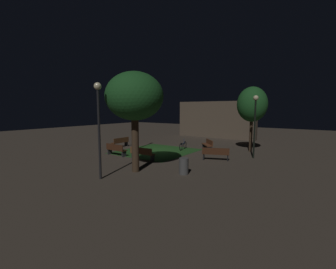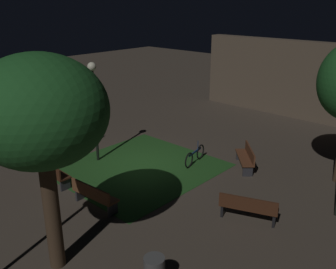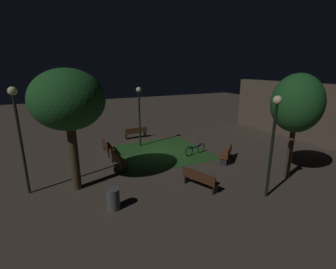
# 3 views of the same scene
# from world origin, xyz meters

# --- Properties ---
(ground_plane) EXTENTS (60.00, 60.00, 0.00)m
(ground_plane) POSITION_xyz_m (0.00, 0.00, 0.00)
(ground_plane) COLOR #473D33
(grass_lawn) EXTENTS (5.58, 6.03, 0.01)m
(grass_lawn) POSITION_xyz_m (0.11, -0.31, 0.01)
(grass_lawn) COLOR #23511E
(grass_lawn) RESTS_ON ground
(bench_by_lamp) EXTENTS (1.82, 0.54, 0.88)m
(bench_by_lamp) POSITION_xyz_m (-1.30, -3.43, 0.48)
(bench_by_lamp) COLOR #422314
(bench_by_lamp) RESTS_ON ground
(bench_front_right) EXTENTS (1.83, 0.61, 0.88)m
(bench_front_right) POSITION_xyz_m (1.30, -3.43, 0.48)
(bench_front_right) COLOR brown
(bench_front_right) RESTS_ON ground
(bench_front_left) EXTENTS (1.56, 1.66, 0.88)m
(bench_front_left) POSITION_xyz_m (3.33, 2.73, 0.48)
(bench_front_left) COLOR brown
(bench_front_left) RESTS_ON ground
(bench_back_row) EXTENTS (1.85, 1.09, 0.88)m
(bench_back_row) POSITION_xyz_m (5.47, -0.66, 0.48)
(bench_back_row) COLOR #422314
(bench_back_row) RESTS_ON ground
(bench_corner) EXTENTS (0.49, 1.80, 0.88)m
(bench_corner) POSITION_xyz_m (-3.84, -0.55, 0.48)
(bench_corner) COLOR #512D19
(bench_corner) RESTS_ON ground
(tree_near_wall) EXTENTS (2.37, 2.37, 5.27)m
(tree_near_wall) POSITION_xyz_m (6.52, 4.02, 3.83)
(tree_near_wall) COLOR #423021
(tree_near_wall) RESTS_ON ground
(tree_left_canopy) EXTENTS (3.15, 3.15, 5.49)m
(tree_left_canopy) POSITION_xyz_m (2.90, -5.81, 4.13)
(tree_left_canopy) COLOR #423021
(tree_left_canopy) RESTS_ON ground
(lamp_post_near_wall) EXTENTS (0.36, 0.36, 4.43)m
(lamp_post_near_wall) POSITION_xyz_m (7.40, 1.57, 3.02)
(lamp_post_near_wall) COLOR black
(lamp_post_near_wall) RESTS_ON ground
(lamp_post_plaza_east) EXTENTS (0.36, 0.36, 4.22)m
(lamp_post_plaza_east) POSITION_xyz_m (-1.78, -0.92, 2.90)
(lamp_post_plaza_east) COLOR black
(lamp_post_plaza_east) RESTS_ON ground
(lamp_post_plaza_west) EXTENTS (0.36, 0.36, 4.76)m
(lamp_post_plaza_west) POSITION_xyz_m (2.38, -7.81, 3.21)
(lamp_post_plaza_west) COLOR black
(lamp_post_plaza_west) RESTS_ON ground
(trash_bin) EXTENTS (0.51, 0.51, 0.88)m
(trash_bin) POSITION_xyz_m (5.38, -4.72, 0.44)
(trash_bin) COLOR #4C4C4C
(trash_bin) RESTS_ON ground
(bicycle) EXTENTS (0.40, 1.70, 0.93)m
(bicycle) POSITION_xyz_m (1.50, 1.66, 0.34)
(bicycle) COLOR black
(bicycle) RESTS_ON ground
(building_wall_backdrop) EXTENTS (9.66, 0.80, 4.39)m
(building_wall_backdrop) POSITION_xyz_m (0.44, 11.01, 2.19)
(building_wall_backdrop) COLOR brown
(building_wall_backdrop) RESTS_ON ground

